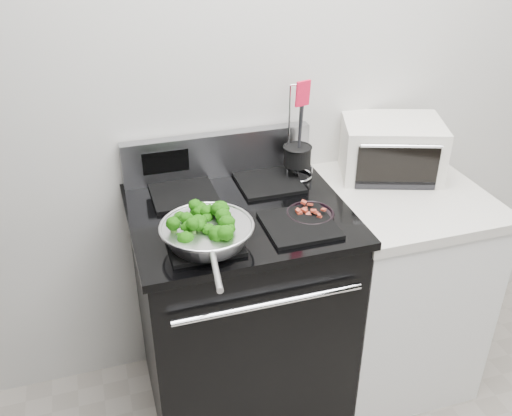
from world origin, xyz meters
name	(u,v)px	position (x,y,z in m)	size (l,w,h in m)	color
back_wall	(287,69)	(0.00, 1.75, 1.35)	(4.00, 0.02, 2.70)	silver
gas_range	(240,309)	(-0.30, 1.41, 0.49)	(0.79, 0.69, 1.13)	black
counter	(391,284)	(0.39, 1.41, 0.46)	(0.62, 0.68, 0.92)	white
skillet	(207,233)	(-0.46, 1.22, 1.00)	(0.31, 0.49, 0.07)	silver
broccoli_pile	(207,228)	(-0.46, 1.22, 1.02)	(0.24, 0.24, 0.08)	black
bacon_plate	(310,211)	(-0.07, 1.30, 0.97)	(0.17, 0.17, 0.04)	black
utensil_holder	(297,161)	(0.00, 1.60, 1.02)	(0.13, 0.13, 0.40)	silver
toaster_oven	(391,148)	(0.40, 1.58, 1.03)	(0.47, 0.41, 0.23)	silver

